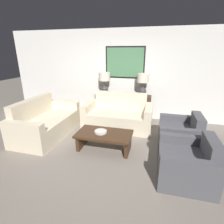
{
  "coord_description": "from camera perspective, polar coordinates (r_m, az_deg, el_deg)",
  "views": [
    {
      "loc": [
        0.98,
        -3.02,
        2.02
      ],
      "look_at": [
        -0.01,
        0.77,
        0.65
      ],
      "focal_mm": 28.0,
      "sensor_mm": 36.0,
      "label": 1
    }
  ],
  "objects": [
    {
      "name": "decorative_bowl",
      "position": [
        3.73,
        -3.73,
        -6.45
      ],
      "size": [
        0.26,
        0.26,
        0.04
      ],
      "color": "beige",
      "rests_on": "coffee_table"
    },
    {
      "name": "table_lamp_right",
      "position": [
        5.18,
        10.08,
        9.58
      ],
      "size": [
        0.34,
        0.34,
        0.65
      ],
      "color": "#333338",
      "rests_on": "console_table"
    },
    {
      "name": "ground_plane",
      "position": [
        3.76,
        -2.94,
        -13.22
      ],
      "size": [
        20.0,
        20.0,
        0.0
      ],
      "primitive_type": "plane",
      "color": "slate"
    },
    {
      "name": "armchair_near_back_wall",
      "position": [
        4.15,
        21.41,
        -6.97
      ],
      "size": [
        0.85,
        0.92,
        0.76
      ],
      "color": "#4C4C51",
      "rests_on": "ground_plane"
    },
    {
      "name": "back_wall",
      "position": [
        5.49,
        4.25,
        12.01
      ],
      "size": [
        7.59,
        0.12,
        2.65
      ],
      "color": "silver",
      "rests_on": "ground_plane"
    },
    {
      "name": "couch_by_side",
      "position": [
        4.72,
        -20.78,
        -3.35
      ],
      "size": [
        0.94,
        1.83,
        0.91
      ],
      "color": "beige",
      "rests_on": "ground_plane"
    },
    {
      "name": "armchair_near_camera",
      "position": [
        3.23,
        23.37,
        -15.16
      ],
      "size": [
        0.85,
        0.92,
        0.76
      ],
      "color": "#4C4C51",
      "rests_on": "ground_plane"
    },
    {
      "name": "couch_by_back_wall",
      "position": [
        4.86,
        2.0,
        -1.36
      ],
      "size": [
        1.83,
        0.94,
        0.91
      ],
      "color": "beige",
      "rests_on": "ground_plane"
    },
    {
      "name": "coffee_table",
      "position": [
        3.76,
        -2.55,
        -8.22
      ],
      "size": [
        1.16,
        0.64,
        0.38
      ],
      "color": "#3D2616",
      "rests_on": "ground_plane"
    },
    {
      "name": "table_lamp_left",
      "position": [
        5.39,
        -2.48,
        10.23
      ],
      "size": [
        0.34,
        0.34,
        0.65
      ],
      "color": "#333338",
      "rests_on": "console_table"
    },
    {
      "name": "console_table",
      "position": [
        5.44,
        3.5,
        1.72
      ],
      "size": [
        1.69,
        0.37,
        0.77
      ],
      "color": "#332319",
      "rests_on": "ground_plane"
    }
  ]
}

